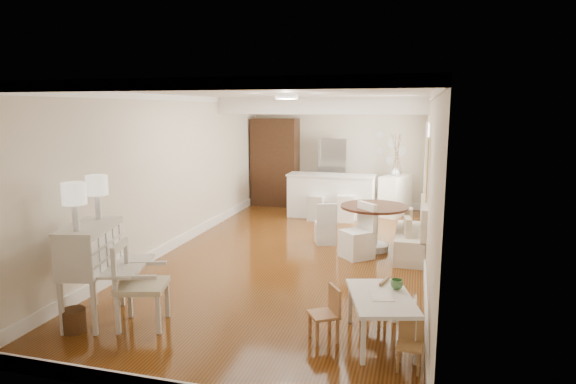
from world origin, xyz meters
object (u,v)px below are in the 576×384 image
at_px(kids_chair_a, 324,314).
at_px(dining_table, 374,228).
at_px(kids_chair_c, 410,345).
at_px(fridge, 346,174).
at_px(kids_chair_b, 374,300).
at_px(pantry_cabinet, 275,162).
at_px(bar_stool_right, 346,200).
at_px(sideboard, 395,195).
at_px(bar_stool_left, 317,201).
at_px(slip_chair_far, 326,223).
at_px(kids_table, 381,319).
at_px(wicker_basket, 74,320).
at_px(slip_chair_near, 357,231).
at_px(secretary_bureau, 92,272).
at_px(gustavian_armchair, 142,284).
at_px(breakfast_counter, 331,196).

xyz_separation_m(kids_chair_a, dining_table, (0.21, 3.67, 0.10)).
relative_size(kids_chair_c, fridge, 0.29).
height_order(kids_chair_b, pantry_cabinet, pantry_cabinet).
bearing_deg(bar_stool_right, kids_chair_c, -80.99).
bearing_deg(sideboard, fridge, -178.13).
relative_size(kids_chair_a, bar_stool_left, 0.67).
bearing_deg(slip_chair_far, kids_chair_b, 91.55).
bearing_deg(kids_table, slip_chair_far, 109.55).
xyz_separation_m(wicker_basket, kids_chair_a, (2.84, 0.55, 0.18)).
distance_m(kids_chair_a, sideboard, 6.79).
distance_m(dining_table, bar_stool_left, 2.54).
height_order(slip_chair_near, bar_stool_left, slip_chair_near).
xyz_separation_m(slip_chair_near, fridge, (-0.80, 4.06, 0.42)).
distance_m(slip_chair_far, fridge, 3.34).
bearing_deg(dining_table, pantry_cabinet, 129.65).
xyz_separation_m(bar_stool_right, fridge, (-0.21, 1.39, 0.41)).
bearing_deg(bar_stool_left, wicker_basket, -96.25).
distance_m(kids_chair_a, fridge, 7.26).
relative_size(secretary_bureau, kids_chair_b, 2.06).
bearing_deg(kids_chair_c, fridge, 107.64).
xyz_separation_m(gustavian_armchair, kids_chair_a, (2.15, 0.18, -0.20)).
relative_size(kids_chair_b, kids_chair_c, 1.14).
height_order(slip_chair_near, pantry_cabinet, pantry_cabinet).
bearing_deg(breakfast_counter, pantry_cabinet, 147.57).
relative_size(secretary_bureau, dining_table, 0.99).
bearing_deg(gustavian_armchair, slip_chair_far, -35.96).
distance_m(secretary_bureau, bar_stool_right, 6.39).
relative_size(bar_stool_left, bar_stool_right, 0.95).
distance_m(kids_chair_b, bar_stool_right, 5.34).
bearing_deg(kids_chair_a, breakfast_counter, 157.25).
xyz_separation_m(gustavian_armchair, slip_chair_near, (2.13, 3.31, -0.03)).
distance_m(kids_chair_c, slip_chair_near, 3.64).
height_order(dining_table, slip_chair_near, slip_chair_near).
relative_size(bar_stool_right, fridge, 0.55).
bearing_deg(dining_table, slip_chair_near, -113.19).
height_order(slip_chair_far, bar_stool_right, bar_stool_right).
bearing_deg(kids_chair_c, sideboard, 98.49).
distance_m(secretary_bureau, kids_chair_a, 2.84).
bearing_deg(kids_chair_c, secretary_bureau, -178.19).
bearing_deg(wicker_basket, kids_chair_c, 2.57).
relative_size(gustavian_armchair, kids_chair_b, 1.76).
bearing_deg(kids_chair_b, secretary_bureau, -61.88).
bearing_deg(gustavian_armchair, kids_chair_b, -90.60).
bearing_deg(dining_table, wicker_basket, -125.88).
xyz_separation_m(bar_stool_right, sideboard, (1.05, 0.98, -0.00)).
height_order(kids_table, sideboard, sideboard).
relative_size(gustavian_armchair, slip_chair_near, 1.07).
xyz_separation_m(kids_chair_a, sideboard, (0.44, 6.78, 0.18)).
bearing_deg(fridge, breakfast_counter, -100.78).
height_order(gustavian_armchair, sideboard, gustavian_armchair).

